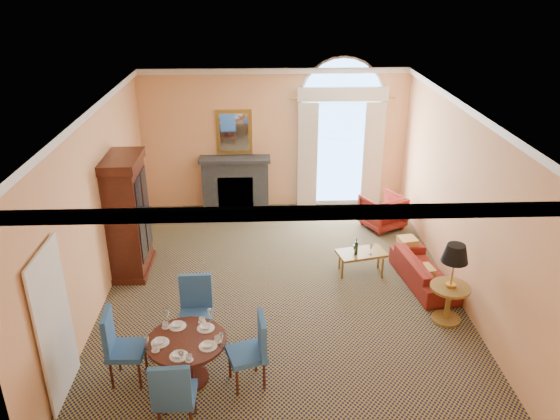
{
  "coord_description": "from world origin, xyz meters",
  "views": [
    {
      "loc": [
        -0.35,
        -8.17,
        5.16
      ],
      "look_at": [
        0.0,
        0.5,
        1.3
      ],
      "focal_mm": 35.0,
      "sensor_mm": 36.0,
      "label": 1
    }
  ],
  "objects_px": {
    "sofa": "(424,271)",
    "side_table": "(452,273)",
    "armchair": "(382,211)",
    "coffee_table": "(361,254)",
    "armoire": "(128,218)",
    "dining_table": "(187,349)"
  },
  "relations": [
    {
      "from": "coffee_table",
      "to": "side_table",
      "type": "bearing_deg",
      "value": -66.45
    },
    {
      "from": "armoire",
      "to": "side_table",
      "type": "bearing_deg",
      "value": -18.77
    },
    {
      "from": "armchair",
      "to": "side_table",
      "type": "bearing_deg",
      "value": 68.29
    },
    {
      "from": "sofa",
      "to": "side_table",
      "type": "distance_m",
      "value": 1.29
    },
    {
      "from": "armoire",
      "to": "coffee_table",
      "type": "xyz_separation_m",
      "value": [
        4.2,
        -0.3,
        -0.66
      ]
    },
    {
      "from": "armoire",
      "to": "sofa",
      "type": "distance_m",
      "value": 5.38
    },
    {
      "from": "armoire",
      "to": "dining_table",
      "type": "bearing_deg",
      "value": -65.79
    },
    {
      "from": "armoire",
      "to": "sofa",
      "type": "bearing_deg",
      "value": -7.33
    },
    {
      "from": "side_table",
      "to": "coffee_table",
      "type": "bearing_deg",
      "value": 126.7
    },
    {
      "from": "armoire",
      "to": "armchair",
      "type": "height_order",
      "value": "armoire"
    },
    {
      "from": "armchair",
      "to": "side_table",
      "type": "distance_m",
      "value": 3.5
    },
    {
      "from": "dining_table",
      "to": "coffee_table",
      "type": "bearing_deg",
      "value": 44.12
    },
    {
      "from": "side_table",
      "to": "sofa",
      "type": "bearing_deg",
      "value": 92.53
    },
    {
      "from": "sofa",
      "to": "armchair",
      "type": "xyz_separation_m",
      "value": [
        -0.26,
        2.32,
        0.12
      ]
    },
    {
      "from": "armoire",
      "to": "armchair",
      "type": "distance_m",
      "value": 5.32
    },
    {
      "from": "dining_table",
      "to": "side_table",
      "type": "distance_m",
      "value": 4.15
    },
    {
      "from": "side_table",
      "to": "armoire",
      "type": "bearing_deg",
      "value": 161.23
    },
    {
      "from": "armoire",
      "to": "sofa",
      "type": "relative_size",
      "value": 1.31
    },
    {
      "from": "armchair",
      "to": "coffee_table",
      "type": "distance_m",
      "value": 2.11
    },
    {
      "from": "sofa",
      "to": "coffee_table",
      "type": "xyz_separation_m",
      "value": [
        -1.07,
        0.37,
        0.16
      ]
    },
    {
      "from": "armoire",
      "to": "armchair",
      "type": "bearing_deg",
      "value": 18.18
    },
    {
      "from": "armchair",
      "to": "coffee_table",
      "type": "bearing_deg",
      "value": 40.57
    }
  ]
}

